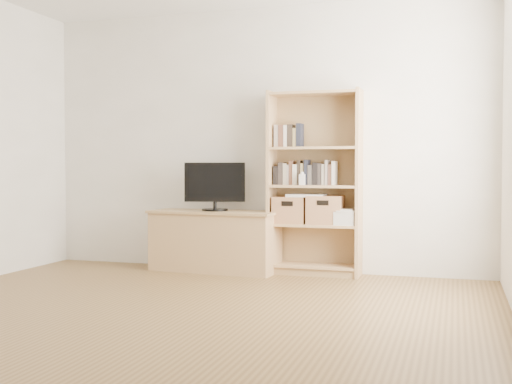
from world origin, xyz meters
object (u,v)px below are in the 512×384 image
at_px(bookshelf, 314,183).
at_px(laptop, 307,195).
at_px(tv_stand, 215,242).
at_px(basket_left, 290,210).
at_px(baby_monitor, 302,180).
at_px(television, 215,187).
at_px(basket_right, 325,210).

height_order(bookshelf, laptop, bookshelf).
height_order(tv_stand, bookshelf, bookshelf).
relative_size(bookshelf, laptop, 4.99).
bearing_deg(basket_left, baby_monitor, -34.70).
xyz_separation_m(baby_monitor, laptop, (0.02, 0.08, -0.15)).
distance_m(tv_stand, bookshelf, 1.15).
bearing_deg(baby_monitor, bookshelf, 44.96).
xyz_separation_m(television, basket_right, (1.09, 0.07, -0.21)).
bearing_deg(television, laptop, -10.45).
bearing_deg(baby_monitor, television, 178.89).
distance_m(bookshelf, basket_right, 0.28).
xyz_separation_m(bookshelf, basket_right, (0.11, -0.01, -0.25)).
bearing_deg(basket_left, television, -174.75).
bearing_deg(basket_right, basket_left, 179.23).
distance_m(television, basket_right, 1.11).
bearing_deg(basket_left, tv_stand, -174.75).
bearing_deg(television, bookshelf, -10.05).
xyz_separation_m(tv_stand, baby_monitor, (0.88, -0.02, 0.62)).
relative_size(television, basket_left, 1.92).
height_order(tv_stand, laptop, laptop).
distance_m(tv_stand, basket_left, 0.82).
xyz_separation_m(baby_monitor, basket_right, (0.20, 0.09, -0.29)).
relative_size(bookshelf, television, 2.94).
distance_m(tv_stand, basket_right, 1.14).
relative_size(television, baby_monitor, 5.81).
bearing_deg(laptop, basket_right, 3.25).
height_order(bookshelf, television, bookshelf).
bearing_deg(basket_right, laptop, -178.37).
bearing_deg(laptop, baby_monitor, -104.50).
bearing_deg(basket_right, television, -176.79).
height_order(baby_monitor, basket_left, baby_monitor).
distance_m(baby_monitor, basket_left, 0.34).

